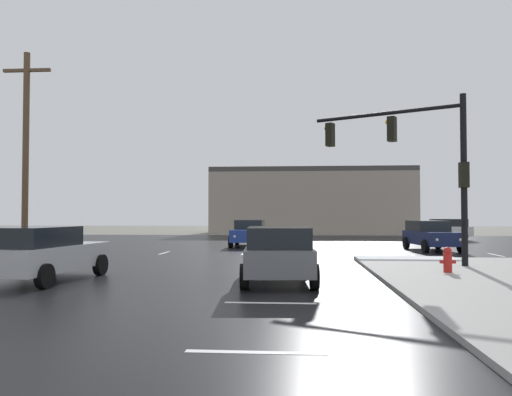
# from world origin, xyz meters

# --- Properties ---
(ground_plane) EXTENTS (120.00, 120.00, 0.00)m
(ground_plane) POSITION_xyz_m (0.00, 0.00, 0.00)
(ground_plane) COLOR slate
(road_asphalt) EXTENTS (44.00, 44.00, 0.02)m
(road_asphalt) POSITION_xyz_m (0.00, 0.00, 0.01)
(road_asphalt) COLOR black
(road_asphalt) RESTS_ON ground_plane
(snow_strip_curbside) EXTENTS (4.00, 1.60, 0.06)m
(snow_strip_curbside) POSITION_xyz_m (5.00, -4.00, 0.17)
(snow_strip_curbside) COLOR white
(snow_strip_curbside) RESTS_ON sidewalk_corner
(lane_markings) EXTENTS (36.15, 36.15, 0.01)m
(lane_markings) POSITION_xyz_m (1.20, -1.38, 0.02)
(lane_markings) COLOR silver
(lane_markings) RESTS_ON road_asphalt
(traffic_signal_mast) EXTENTS (5.18, 2.99, 6.08)m
(traffic_signal_mast) POSITION_xyz_m (5.07, -5.88, 4.22)
(traffic_signal_mast) COLOR black
(traffic_signal_mast) RESTS_ON sidewalk_corner
(fire_hydrant) EXTENTS (0.48, 0.26, 0.79)m
(fire_hydrant) POSITION_xyz_m (5.27, -8.75, 0.54)
(fire_hydrant) COLOR red
(fire_hydrant) RESTS_ON sidewalk_corner
(strip_building_background) EXTENTS (20.93, 8.00, 6.75)m
(strip_building_background) POSITION_xyz_m (2.20, 29.97, 3.38)
(strip_building_background) COLOR gray
(strip_building_background) RESTS_ON ground_plane
(sedan_grey) EXTENTS (2.24, 4.62, 1.58)m
(sedan_grey) POSITION_xyz_m (0.05, -10.62, 0.85)
(sedan_grey) COLOR slate
(sedan_grey) RESTS_ON road_asphalt
(sedan_navy) EXTENTS (2.38, 4.66, 1.58)m
(sedan_navy) POSITION_xyz_m (7.74, 2.88, 0.85)
(sedan_navy) COLOR #141E47
(sedan_navy) RESTS_ON road_asphalt
(sedan_white) EXTENTS (4.68, 2.43, 1.58)m
(sedan_white) POSITION_xyz_m (11.33, 13.88, 0.85)
(sedan_white) COLOR white
(sedan_white) RESTS_ON road_asphalt
(sedan_silver) EXTENTS (2.37, 4.66, 1.58)m
(sedan_silver) POSITION_xyz_m (-6.69, -10.93, 0.85)
(sedan_silver) COLOR #B7BABF
(sedan_silver) RESTS_ON road_asphalt
(sedan_blue) EXTENTS (2.04, 4.55, 1.58)m
(sedan_blue) POSITION_xyz_m (-2.28, 5.80, 0.85)
(sedan_blue) COLOR navy
(sedan_blue) RESTS_ON road_asphalt
(utility_pole_mid) EXTENTS (2.20, 0.28, 9.27)m
(utility_pole_mid) POSITION_xyz_m (-11.58, -3.08, 4.85)
(utility_pole_mid) COLOR brown
(utility_pole_mid) RESTS_ON ground_plane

